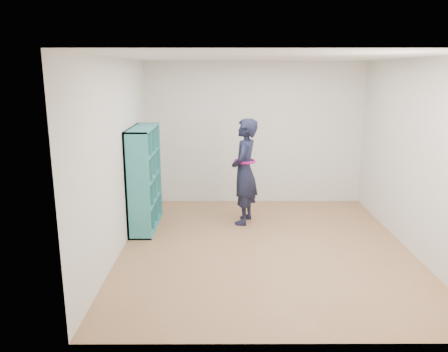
{
  "coord_description": "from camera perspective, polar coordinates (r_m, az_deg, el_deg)",
  "views": [
    {
      "loc": [
        -0.6,
        -5.76,
        2.43
      ],
      "look_at": [
        -0.57,
        0.3,
        0.96
      ],
      "focal_mm": 35.0,
      "sensor_mm": 36.0,
      "label": 1
    }
  ],
  "objects": [
    {
      "name": "floor",
      "position": [
        6.28,
        5.33,
        -9.22
      ],
      "size": [
        4.5,
        4.5,
        0.0
      ],
      "primitive_type": "plane",
      "color": "#9C6B46",
      "rests_on": "ground"
    },
    {
      "name": "ceiling",
      "position": [
        5.79,
        5.91,
        15.22
      ],
      "size": [
        4.5,
        4.5,
        0.0
      ],
      "primitive_type": "plane",
      "color": "white",
      "rests_on": "wall_back"
    },
    {
      "name": "wall_left",
      "position": [
        6.03,
        -13.67,
        2.43
      ],
      "size": [
        0.02,
        4.5,
        2.6
      ],
      "primitive_type": "cube",
      "color": "silver",
      "rests_on": "floor"
    },
    {
      "name": "wall_right",
      "position": [
        6.42,
        23.68,
        2.31
      ],
      "size": [
        0.02,
        4.5,
        2.6
      ],
      "primitive_type": "cube",
      "color": "silver",
      "rests_on": "floor"
    },
    {
      "name": "wall_back",
      "position": [
        8.11,
        4.03,
        5.56
      ],
      "size": [
        4.0,
        0.02,
        2.6
      ],
      "primitive_type": "cube",
      "color": "silver",
      "rests_on": "floor"
    },
    {
      "name": "wall_front",
      "position": [
        3.73,
        9.02,
        -4.17
      ],
      "size": [
        4.0,
        0.02,
        2.6
      ],
      "primitive_type": "cube",
      "color": "silver",
      "rests_on": "floor"
    },
    {
      "name": "bookshelf",
      "position": [
        6.93,
        -10.57,
        -0.45
      ],
      "size": [
        0.35,
        1.2,
        1.59
      ],
      "color": "teal",
      "rests_on": "floor"
    },
    {
      "name": "person",
      "position": [
        6.99,
        2.68,
        0.57
      ],
      "size": [
        0.55,
        0.71,
        1.71
      ],
      "rotation": [
        0.0,
        0.0,
        -1.83
      ],
      "color": "black",
      "rests_on": "floor"
    },
    {
      "name": "smartphone",
      "position": [
        7.08,
        1.8,
        1.67
      ],
      "size": [
        0.01,
        0.09,
        0.12
      ],
      "rotation": [
        0.34,
        0.0,
        -0.01
      ],
      "color": "silver",
      "rests_on": "person"
    }
  ]
}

